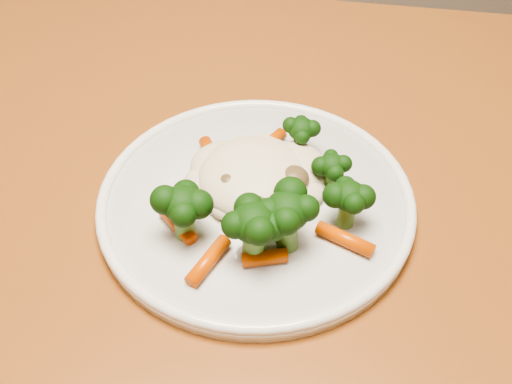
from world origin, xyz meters
TOP-DOWN VIEW (x-y plane):
  - dining_table at (-0.31, 0.31)m, footprint 1.27×0.98m
  - plate at (-0.25, 0.29)m, footprint 0.27×0.27m
  - meal at (-0.24, 0.28)m, footprint 0.18×0.18m

SIDE VIEW (x-z plane):
  - dining_table at x=-0.31m, z-range 0.27..1.02m
  - plate at x=-0.25m, z-range 0.75..0.76m
  - meal at x=-0.24m, z-range 0.76..0.81m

